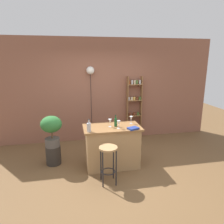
{
  "coord_description": "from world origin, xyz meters",
  "views": [
    {
      "loc": [
        -0.81,
        -3.75,
        2.26
      ],
      "look_at": [
        0.05,
        0.55,
        1.13
      ],
      "focal_mm": 33.59,
      "sensor_mm": 36.0,
      "label": 1
    }
  ],
  "objects": [
    {
      "name": "wine_glass_center",
      "position": [
        0.11,
        0.16,
        1.0
      ],
      "size": [
        0.07,
        0.07,
        0.16
      ],
      "color": "silver",
      "rests_on": "kitchen_counter"
    },
    {
      "name": "pendant_globe_light",
      "position": [
        -0.27,
        1.84,
        1.92
      ],
      "size": [
        0.21,
        0.21,
        2.06
      ],
      "color": "black",
      "rests_on": "ground"
    },
    {
      "name": "bar_stool",
      "position": [
        -0.19,
        -0.33,
        0.53
      ],
      "size": [
        0.34,
        0.34,
        0.72
      ],
      "color": "black",
      "rests_on": "ground"
    },
    {
      "name": "back_wall",
      "position": [
        0.0,
        1.95,
        1.4
      ],
      "size": [
        6.4,
        0.1,
        2.8
      ],
      "primitive_type": "cube",
      "color": "#8C5642",
      "rests_on": "ground"
    },
    {
      "name": "spice_shelf",
      "position": [
        0.94,
        1.8,
        0.92
      ],
      "size": [
        0.42,
        0.16,
        1.78
      ],
      "color": "olive",
      "rests_on": "ground"
    },
    {
      "name": "wine_glass_right",
      "position": [
        -0.04,
        0.3,
        1.0
      ],
      "size": [
        0.07,
        0.07,
        0.16
      ],
      "color": "silver",
      "rests_on": "kitchen_counter"
    },
    {
      "name": "cookbook",
      "position": [
        0.38,
        0.06,
        0.9
      ],
      "size": [
        0.25,
        0.22,
        0.03
      ],
      "primitive_type": "cube",
      "rotation": [
        0.0,
        0.0,
        0.37
      ],
      "color": "navy",
      "rests_on": "kitchen_counter"
    },
    {
      "name": "ground",
      "position": [
        0.0,
        0.0,
        0.0
      ],
      "size": [
        12.0,
        12.0,
        0.0
      ],
      "primitive_type": "plane",
      "color": "brown"
    },
    {
      "name": "plant_stool",
      "position": [
        -1.24,
        0.62,
        0.21
      ],
      "size": [
        0.32,
        0.32,
        0.41
      ],
      "primitive_type": "cylinder",
      "color": "#2D2823",
      "rests_on": "ground"
    },
    {
      "name": "kitchen_counter",
      "position": [
        0.0,
        0.3,
        0.45
      ],
      "size": [
        1.19,
        0.66,
        0.88
      ],
      "color": "#A87F51",
      "rests_on": "ground"
    },
    {
      "name": "potted_plant",
      "position": [
        -1.24,
        0.62,
        0.82
      ],
      "size": [
        0.44,
        0.4,
        0.68
      ],
      "color": "#514C47",
      "rests_on": "plant_stool"
    },
    {
      "name": "bottle_spirits_clear",
      "position": [
        0.08,
        0.31,
        0.98
      ],
      "size": [
        0.06,
        0.06,
        0.25
      ],
      "color": "#194C23",
      "rests_on": "kitchen_counter"
    },
    {
      "name": "wine_glass_left",
      "position": [
        0.45,
        0.43,
        1.0
      ],
      "size": [
        0.07,
        0.07,
        0.16
      ],
      "color": "silver",
      "rests_on": "kitchen_counter"
    },
    {
      "name": "bottle_vinegar",
      "position": [
        -0.5,
        0.08,
        0.98
      ],
      "size": [
        0.08,
        0.08,
        0.25
      ],
      "color": "#B2B2B7",
      "rests_on": "kitchen_counter"
    }
  ]
}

